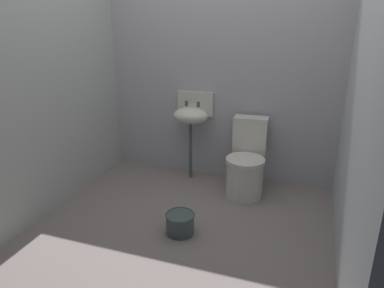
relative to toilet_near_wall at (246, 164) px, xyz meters
name	(u,v)px	position (x,y,z in m)	size (l,w,h in m)	color
ground_plane	(181,232)	(-0.41, -0.89, -0.36)	(3.00, 2.89, 0.08)	gray
wall_back	(221,76)	(-0.41, 0.40, 0.85)	(3.00, 0.10, 2.34)	#AEAEB4
wall_left	(47,88)	(-1.76, -0.79, 0.85)	(0.10, 2.69, 2.34)	#AFB5AE
wall_right	(364,112)	(0.94, -0.79, 0.85)	(0.10, 2.69, 2.34)	#ABB2B4
toilet_near_wall	(246,164)	(0.00, 0.00, 0.00)	(0.42, 0.61, 0.78)	silver
sink	(191,115)	(-0.68, 0.19, 0.43)	(0.42, 0.35, 0.99)	#445050
bucket	(180,223)	(-0.39, -0.96, -0.22)	(0.26, 0.26, 0.19)	#445050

